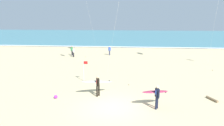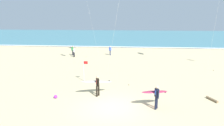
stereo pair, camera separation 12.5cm
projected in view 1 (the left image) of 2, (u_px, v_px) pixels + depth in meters
The scene contains 11 objects.
ground_plane at pixel (113, 107), 13.97m from camera, with size 160.00×160.00×0.00m, color #CCB789.
ocean_water at pixel (128, 35), 71.49m from camera, with size 160.00×60.00×0.08m, color teal.
shoreline_foam at pixel (125, 47), 42.65m from camera, with size 160.00×1.23×0.01m, color white.
surfer_lead at pixel (97, 83), 15.91m from camera, with size 2.51×1.41×1.71m.
surfer_trailing at pixel (156, 94), 13.66m from camera, with size 1.99×1.15×1.71m.
bystander_blue_top at pixel (110, 50), 33.43m from camera, with size 0.40×0.35×1.59m.
bystander_white_top at pixel (73, 52), 31.79m from camera, with size 0.32×0.44×1.59m.
bystander_green_top at pixel (72, 51), 33.30m from camera, with size 0.49×0.24×1.59m.
lifeguard_flag at pixel (84, 69), 19.48m from camera, with size 0.45×0.05×2.10m.
beach_ball at pixel (56, 97), 15.47m from camera, with size 0.28×0.28×0.28m, color purple.
driftwood_log at pixel (212, 99), 15.15m from camera, with size 0.18×0.18×1.05m, color #846B4C.
Camera 1 is at (1.21, -12.87, 6.15)m, focal length 31.70 mm.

